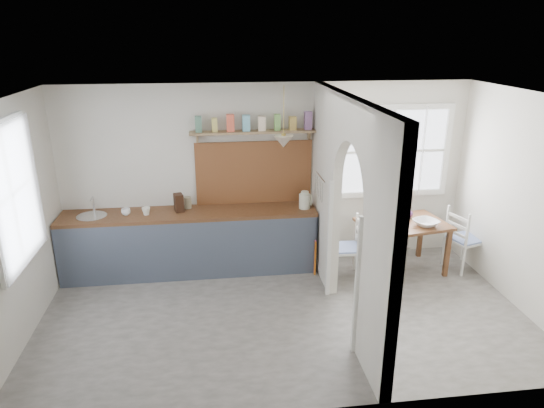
{
  "coord_description": "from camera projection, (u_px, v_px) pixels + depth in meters",
  "views": [
    {
      "loc": [
        -0.79,
        -5.04,
        3.23
      ],
      "look_at": [
        -0.08,
        0.52,
        1.24
      ],
      "focal_mm": 32.0,
      "sensor_mm": 36.0,
      "label": 1
    }
  ],
  "objects": [
    {
      "name": "floor",
      "position": [
        284.0,
        314.0,
        5.89
      ],
      "size": [
        5.8,
        3.2,
        0.01
      ],
      "primitive_type": "cube",
      "color": "gray",
      "rests_on": "ground"
    },
    {
      "name": "ceiling",
      "position": [
        286.0,
        97.0,
        5.01
      ],
      "size": [
        5.8,
        3.2,
        0.01
      ],
      "primitive_type": "cube",
      "color": "beige",
      "rests_on": "walls"
    },
    {
      "name": "walls",
      "position": [
        285.0,
        214.0,
        5.45
      ],
      "size": [
        5.81,
        3.21,
        2.6
      ],
      "color": "beige",
      "rests_on": "floor"
    },
    {
      "name": "partition",
      "position": [
        345.0,
        197.0,
        5.54
      ],
      "size": [
        0.12,
        3.2,
        2.6
      ],
      "color": "beige",
      "rests_on": "floor"
    },
    {
      "name": "kitchen_window",
      "position": [
        10.0,
        195.0,
        4.99
      ],
      "size": [
        0.1,
        1.16,
        1.5
      ],
      "primitive_type": null,
      "color": "white",
      "rests_on": "walls"
    },
    {
      "name": "nook_window",
      "position": [
        391.0,
        151.0,
        7.02
      ],
      "size": [
        1.76,
        0.1,
        1.3
      ],
      "primitive_type": null,
      "color": "white",
      "rests_on": "walls"
    },
    {
      "name": "counter",
      "position": [
        191.0,
        241.0,
        6.84
      ],
      "size": [
        3.5,
        0.6,
        0.9
      ],
      "color": "brown",
      "rests_on": "floor"
    },
    {
      "name": "sink",
      "position": [
        92.0,
        217.0,
        6.51
      ],
      "size": [
        0.4,
        0.4,
        0.02
      ],
      "primitive_type": "cylinder",
      "color": "silver",
      "rests_on": "counter"
    },
    {
      "name": "backsplash",
      "position": [
        254.0,
        173.0,
        6.88
      ],
      "size": [
        1.65,
        0.03,
        0.9
      ],
      "primitive_type": "cube",
      "color": "brown",
      "rests_on": "walls"
    },
    {
      "name": "shelf",
      "position": [
        254.0,
        128.0,
        6.58
      ],
      "size": [
        1.75,
        0.2,
        0.21
      ],
      "color": "#9E7E51",
      "rests_on": "walls"
    },
    {
      "name": "pendant_lamp",
      "position": [
        283.0,
        142.0,
        6.35
      ],
      "size": [
        0.26,
        0.26,
        0.16
      ],
      "primitive_type": "cone",
      "color": "beige",
      "rests_on": "ceiling"
    },
    {
      "name": "utensil_rail",
      "position": [
        321.0,
        177.0,
        6.31
      ],
      "size": [
        0.02,
        0.5,
        0.02
      ],
      "primitive_type": "cylinder",
      "rotation": [
        1.57,
        0.0,
        0.0
      ],
      "color": "silver",
      "rests_on": "partition"
    },
    {
      "name": "dining_table",
      "position": [
        401.0,
        247.0,
        6.85
      ],
      "size": [
        1.29,
        0.96,
        0.74
      ],
      "primitive_type": null,
      "rotation": [
        0.0,
        0.0,
        0.16
      ],
      "color": "brown",
      "rests_on": "floor"
    },
    {
      "name": "chair_left",
      "position": [
        346.0,
        247.0,
        6.68
      ],
      "size": [
        0.41,
        0.41,
        0.87
      ],
      "primitive_type": null,
      "rotation": [
        0.0,
        0.0,
        -1.61
      ],
      "color": "silver",
      "rests_on": "floor"
    },
    {
      "name": "chair_right",
      "position": [
        465.0,
        238.0,
        6.89
      ],
      "size": [
        0.53,
        0.53,
        0.93
      ],
      "primitive_type": null,
      "rotation": [
        0.0,
        0.0,
        1.87
      ],
      "color": "silver",
      "rests_on": "floor"
    },
    {
      "name": "kettle",
      "position": [
        305.0,
        200.0,
        6.76
      ],
      "size": [
        0.21,
        0.17,
        0.25
      ],
      "primitive_type": null,
      "rotation": [
        0.0,
        0.0,
        0.01
      ],
      "color": "beige",
      "rests_on": "counter"
    },
    {
      "name": "mug_a",
      "position": [
        146.0,
        211.0,
        6.54
      ],
      "size": [
        0.14,
        0.14,
        0.1
      ],
      "primitive_type": "imported",
      "rotation": [
        0.0,
        0.0,
        0.28
      ],
      "color": "white",
      "rests_on": "counter"
    },
    {
      "name": "mug_b",
      "position": [
        126.0,
        212.0,
        6.53
      ],
      "size": [
        0.15,
        0.15,
        0.09
      ],
      "primitive_type": "imported",
      "rotation": [
        0.0,
        0.0,
        -0.26
      ],
      "color": "white",
      "rests_on": "counter"
    },
    {
      "name": "knife_block",
      "position": [
        179.0,
        203.0,
        6.65
      ],
      "size": [
        0.15,
        0.18,
        0.25
      ],
      "primitive_type": "cube",
      "rotation": [
        0.0,
        0.0,
        0.26
      ],
      "color": "#3F2113",
      "rests_on": "counter"
    },
    {
      "name": "jar",
      "position": [
        188.0,
        203.0,
        6.78
      ],
      "size": [
        0.11,
        0.11,
        0.16
      ],
      "primitive_type": "cylinder",
      "rotation": [
        0.0,
        0.0,
        0.07
      ],
      "color": "gray",
      "rests_on": "counter"
    },
    {
      "name": "towel_magenta",
      "position": [
        315.0,
        257.0,
        6.76
      ],
      "size": [
        0.02,
        0.03,
        0.49
      ],
      "primitive_type": "cube",
      "color": "#CB3B79",
      "rests_on": "counter"
    },
    {
      "name": "towel_orange",
      "position": [
        315.0,
        259.0,
        6.76
      ],
      "size": [
        0.02,
        0.03,
        0.52
      ],
      "primitive_type": "cube",
      "color": "#CA6216",
      "rests_on": "counter"
    },
    {
      "name": "bowl",
      "position": [
        426.0,
        223.0,
        6.62
      ],
      "size": [
        0.42,
        0.42,
        0.08
      ],
      "primitive_type": "imported",
      "rotation": [
        0.0,
        0.0,
        0.37
      ],
      "color": "silver",
      "rests_on": "dining_table"
    },
    {
      "name": "table_cup",
      "position": [
        393.0,
        226.0,
        6.5
      ],
      "size": [
        0.12,
        0.12,
        0.08
      ],
      "primitive_type": "imported",
      "rotation": [
        0.0,
        0.0,
        0.39
      ],
      "color": "gray",
      "rests_on": "dining_table"
    },
    {
      "name": "plate",
      "position": [
        384.0,
        223.0,
        6.69
      ],
      "size": [
        0.21,
        0.21,
        0.01
      ],
      "primitive_type": "cylinder",
      "rotation": [
        0.0,
        0.0,
        0.38
      ],
      "color": "black",
      "rests_on": "dining_table"
    },
    {
      "name": "vase",
      "position": [
        407.0,
        212.0,
        6.88
      ],
      "size": [
        0.18,
        0.18,
        0.17
      ],
      "primitive_type": "imported",
      "rotation": [
        0.0,
        0.0,
        -0.16
      ],
      "color": "#52285B",
      "rests_on": "dining_table"
    }
  ]
}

